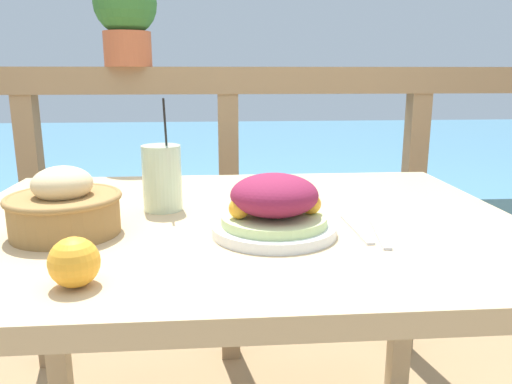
{
  "coord_description": "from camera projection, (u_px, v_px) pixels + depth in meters",
  "views": [
    {
      "loc": [
        -0.04,
        -1.03,
        1.08
      ],
      "look_at": [
        0.04,
        -0.02,
        0.83
      ],
      "focal_mm": 35.0,
      "sensor_mm": 36.0,
      "label": 1
    }
  ],
  "objects": [
    {
      "name": "fork",
      "position": [
        356.0,
        229.0,
        0.99
      ],
      "size": [
        0.02,
        0.18,
        0.0
      ],
      "color": "silver",
      "rests_on": "patio_table"
    },
    {
      "name": "potted_plant",
      "position": [
        126.0,
        15.0,
        1.63
      ],
      "size": [
        0.21,
        0.21,
        0.3
      ],
      "color": "#B75B38",
      "rests_on": "railing_fence"
    },
    {
      "name": "railing_fence",
      "position": [
        229.0,
        167.0,
        1.78
      ],
      "size": [
        2.8,
        0.08,
        1.1
      ],
      "color": "#937551",
      "rests_on": "ground_plane"
    },
    {
      "name": "sea_backdrop",
      "position": [
        222.0,
        171.0,
        4.32
      ],
      "size": [
        12.0,
        4.0,
        0.48
      ],
      "color": "teal",
      "rests_on": "ground_plane"
    },
    {
      "name": "bread_basket",
      "position": [
        64.0,
        207.0,
        0.95
      ],
      "size": [
        0.22,
        0.22,
        0.13
      ],
      "color": "olive",
      "rests_on": "patio_table"
    },
    {
      "name": "salad_plate",
      "position": [
        274.0,
        209.0,
        0.95
      ],
      "size": [
        0.24,
        0.24,
        0.12
      ],
      "color": "white",
      "rests_on": "patio_table"
    },
    {
      "name": "orange_near_basket",
      "position": [
        74.0,
        262.0,
        0.72
      ],
      "size": [
        0.07,
        0.07,
        0.07
      ],
      "color": "#F9A328",
      "rests_on": "patio_table"
    },
    {
      "name": "drink_glass",
      "position": [
        162.0,
        178.0,
        1.12
      ],
      "size": [
        0.09,
        0.09,
        0.25
      ],
      "color": "beige",
      "rests_on": "patio_table"
    },
    {
      "name": "knife",
      "position": [
        380.0,
        233.0,
        0.96
      ],
      "size": [
        0.05,
        0.18,
        0.0
      ],
      "color": "silver",
      "rests_on": "patio_table"
    },
    {
      "name": "patio_table",
      "position": [
        237.0,
        259.0,
        1.1
      ],
      "size": [
        1.21,
        0.91,
        0.77
      ],
      "color": "tan",
      "rests_on": "ground_plane"
    }
  ]
}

